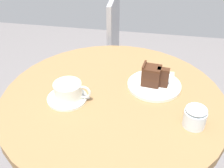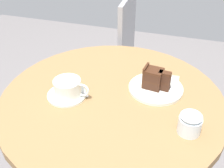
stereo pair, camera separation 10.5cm
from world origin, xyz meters
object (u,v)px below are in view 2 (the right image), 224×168
fork (169,86)px  sugar_pot (190,123)px  napkin (161,83)px  teaspoon (81,92)px  saucer (67,95)px  cake_slice (154,79)px  coffee_cup (68,87)px  cake_plate (156,88)px  cafe_chair (113,56)px

fork → sugar_pot: 0.23m
napkin → teaspoon: bearing=-150.1°
saucer → teaspoon: 0.05m
fork → cake_slice: bearing=-130.6°
fork → sugar_pot: bearing=-36.1°
coffee_cup → napkin: (0.32, 0.18, -0.04)m
cake_plate → cake_slice: 0.05m
napkin → cake_plate: bearing=-106.8°
cake_slice → teaspoon: bearing=-156.9°
teaspoon → cake_plate: teaspoon is taller
cake_slice → fork: size_ratio=0.84×
cake_plate → cake_slice: cake_slice is taller
teaspoon → cafe_chair: (-0.08, 0.67, -0.22)m
cake_slice → cafe_chair: cafe_chair is taller
teaspoon → cake_slice: size_ratio=0.91×
cake_slice → napkin: size_ratio=0.71×
saucer → coffee_cup: (0.01, 0.00, 0.04)m
cake_slice → sugar_pot: bearing=-53.0°
fork → cafe_chair: cafe_chair is taller
saucer → napkin: 0.38m
napkin → sugar_pot: (0.12, -0.25, 0.04)m
cafe_chair → sugar_pot: bearing=30.8°
cafe_chair → sugar_pot: 0.93m
fork → sugar_pot: (0.09, -0.21, 0.02)m
saucer → fork: (0.36, 0.15, 0.01)m
coffee_cup → cake_plate: (0.31, 0.14, -0.04)m
coffee_cup → napkin: bearing=30.0°
cake_plate → sugar_pot: size_ratio=2.72×
coffee_cup → teaspoon: size_ratio=1.43×
napkin → sugar_pot: bearing=-63.3°
cake_plate → napkin: bearing=73.2°
cafe_chair → fork: bearing=34.1°
saucer → cafe_chair: cafe_chair is taller
coffee_cup → napkin: size_ratio=0.92×
teaspoon → cafe_chair: bearing=132.5°
cake_slice → napkin: bearing=66.1°
fork → napkin: 0.05m
napkin → saucer: bearing=-150.5°
sugar_pot → cafe_chair: bearing=122.5°
cake_plate → sugar_pot: bearing=-55.0°
cake_slice → coffee_cup: bearing=-155.8°
fork → napkin: size_ratio=0.84×
saucer → teaspoon: size_ratio=1.53×
saucer → coffee_cup: coffee_cup is taller
teaspoon → cafe_chair: cafe_chair is taller
cake_slice → cafe_chair: 0.70m
coffee_cup → teaspoon: 0.06m
saucer → teaspoon: bearing=26.9°
saucer → napkin: size_ratio=0.99×
cake_plate → napkin: size_ratio=1.41×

